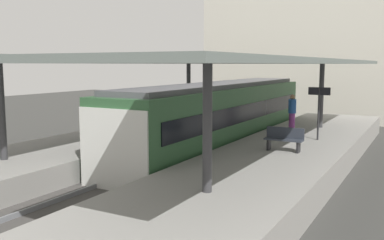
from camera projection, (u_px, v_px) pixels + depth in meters
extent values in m
plane|color=#383835|center=(177.00, 171.00, 16.93)|extent=(80.00, 80.00, 0.00)
cube|color=gray|center=(102.00, 149.00, 18.69)|extent=(4.40, 28.00, 1.00)
cube|color=gray|center=(270.00, 170.00, 15.05)|extent=(4.40, 28.00, 1.00)
cube|color=#423F3D|center=(177.00, 168.00, 16.92)|extent=(3.20, 28.00, 0.20)
cube|color=slate|center=(162.00, 162.00, 17.24)|extent=(0.08, 28.00, 0.14)
cube|color=slate|center=(193.00, 166.00, 16.56)|extent=(0.08, 28.00, 0.14)
cube|color=#2D5633|center=(221.00, 118.00, 20.24)|extent=(2.70, 15.79, 2.90)
cube|color=silver|center=(113.00, 150.00, 13.38)|extent=(2.65, 0.08, 2.60)
cube|color=black|center=(195.00, 109.00, 20.85)|extent=(0.04, 14.52, 0.76)
cube|color=black|center=(248.00, 112.00, 19.54)|extent=(0.04, 14.52, 0.76)
cube|color=#515156|center=(221.00, 85.00, 20.04)|extent=(2.16, 15.00, 0.20)
cylinder|color=#333335|center=(1.00, 111.00, 14.16)|extent=(0.24, 0.24, 3.28)
cylinder|color=#333335|center=(189.00, 90.00, 25.10)|extent=(0.24, 0.24, 3.28)
cube|color=slate|center=(120.00, 60.00, 19.41)|extent=(4.18, 21.00, 0.16)
cylinder|color=#333335|center=(207.00, 129.00, 10.53)|extent=(0.24, 0.24, 3.18)
cylinder|color=#333335|center=(321.00, 96.00, 21.47)|extent=(0.24, 0.24, 3.18)
cube|color=slate|center=(285.00, 62.00, 15.78)|extent=(4.18, 21.00, 0.16)
cube|color=black|center=(269.00, 144.00, 15.97)|extent=(0.08, 0.32, 0.40)
cube|color=black|center=(298.00, 147.00, 15.44)|extent=(0.08, 0.32, 0.40)
cube|color=#2D333D|center=(284.00, 140.00, 15.67)|extent=(1.40, 0.40, 0.06)
cube|color=#2D333D|center=(285.00, 133.00, 15.80)|extent=(1.40, 0.06, 0.40)
cylinder|color=#262628|center=(318.00, 114.00, 17.95)|extent=(0.08, 0.08, 2.20)
cube|color=black|center=(319.00, 91.00, 17.82)|extent=(0.90, 0.06, 0.32)
cylinder|color=#7A337A|center=(164.00, 111.00, 25.12)|extent=(0.28, 0.28, 0.91)
cylinder|color=navy|center=(164.00, 97.00, 25.02)|extent=(0.36, 0.36, 0.66)
sphere|color=#936B4C|center=(164.00, 90.00, 24.96)|extent=(0.22, 0.22, 0.22)
cylinder|color=#7A337A|center=(292.00, 123.00, 20.15)|extent=(0.28, 0.28, 0.89)
cylinder|color=navy|center=(292.00, 106.00, 20.05)|extent=(0.36, 0.36, 0.65)
sphere|color=#936B4C|center=(293.00, 97.00, 20.00)|extent=(0.22, 0.22, 0.22)
cube|color=beige|center=(326.00, 47.00, 32.93)|extent=(18.00, 6.00, 11.00)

